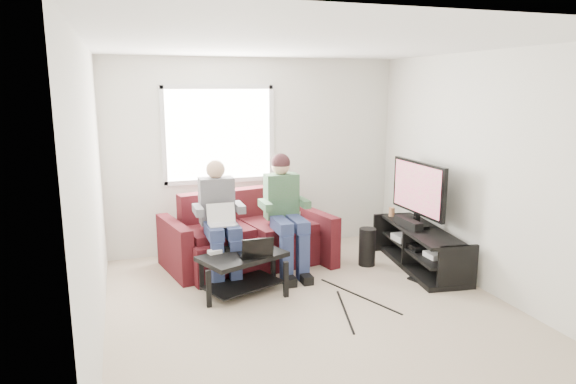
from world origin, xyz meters
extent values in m
plane|color=#C0B095|center=(0.00, 0.00, 0.00)|extent=(4.50, 4.50, 0.00)
plane|color=white|center=(0.00, 0.00, 2.60)|extent=(4.50, 4.50, 0.00)
plane|color=silver|center=(0.00, 2.25, 1.30)|extent=(4.50, 0.00, 4.50)
plane|color=silver|center=(0.00, -2.25, 1.30)|extent=(4.50, 0.00, 4.50)
plane|color=silver|center=(-2.00, 0.00, 1.30)|extent=(0.00, 4.50, 4.50)
plane|color=silver|center=(2.00, 0.00, 1.30)|extent=(0.00, 4.50, 4.50)
cube|color=white|center=(-0.50, 2.24, 1.60)|extent=(1.40, 0.01, 1.20)
cube|color=silver|center=(-0.50, 2.23, 1.60)|extent=(1.48, 0.04, 1.28)
cube|color=#4D131B|center=(-0.31, 1.51, 0.23)|extent=(1.79, 1.20, 0.45)
cube|color=#4D131B|center=(-0.31, 1.90, 0.69)|extent=(1.65, 0.54, 0.46)
cube|color=#4D131B|center=(-1.21, 1.51, 0.32)|extent=(0.35, 0.98, 0.65)
cube|color=#4D131B|center=(0.59, 1.51, 0.32)|extent=(0.35, 0.98, 0.65)
cube|color=#4D131B|center=(-0.71, 1.49, 0.50)|extent=(0.90, 0.89, 0.10)
cube|color=#4D131B|center=(0.09, 1.49, 0.50)|extent=(0.90, 0.89, 0.10)
cube|color=navy|center=(-0.81, 1.04, 0.62)|extent=(0.16, 0.45, 0.14)
cube|color=navy|center=(-0.61, 1.04, 0.62)|extent=(0.16, 0.45, 0.14)
cube|color=navy|center=(-0.81, 0.85, 0.28)|extent=(0.13, 0.13, 0.55)
cube|color=navy|center=(-0.61, 0.85, 0.28)|extent=(0.13, 0.13, 0.55)
cube|color=slate|center=(-0.71, 1.36, 0.90)|extent=(0.40, 0.22, 0.55)
sphere|color=tan|center=(-0.71, 1.38, 1.27)|extent=(0.22, 0.22, 0.22)
cube|color=navy|center=(-0.01, 1.04, 0.62)|extent=(0.16, 0.45, 0.14)
cube|color=navy|center=(0.19, 1.04, 0.62)|extent=(0.16, 0.45, 0.14)
cube|color=navy|center=(-0.01, 0.85, 0.28)|extent=(0.13, 0.13, 0.55)
cube|color=navy|center=(0.19, 0.85, 0.28)|extent=(0.13, 0.13, 0.55)
cube|color=#525555|center=(0.09, 1.36, 0.90)|extent=(0.40, 0.22, 0.55)
sphere|color=tan|center=(0.09, 1.38, 1.27)|extent=(0.22, 0.22, 0.22)
sphere|color=#341A1D|center=(0.09, 1.38, 1.31)|extent=(0.23, 0.23, 0.23)
cube|color=black|center=(-0.57, 0.68, 0.42)|extent=(1.03, 0.84, 0.05)
cube|color=black|center=(-0.57, 0.68, 0.10)|extent=(0.93, 0.73, 0.02)
cube|color=black|center=(-0.98, 0.44, 0.20)|extent=(0.05, 0.05, 0.40)
cube|color=black|center=(-0.15, 0.44, 0.20)|extent=(0.05, 0.05, 0.40)
cube|color=black|center=(-0.98, 0.92, 0.20)|extent=(0.05, 0.05, 0.40)
cube|color=black|center=(-0.15, 0.92, 0.20)|extent=(0.05, 0.05, 0.40)
cube|color=silver|center=(-0.85, 0.80, 0.47)|extent=(0.16, 0.12, 0.04)
cube|color=black|center=(-0.67, 0.86, 0.47)|extent=(0.16, 0.12, 0.04)
cube|color=gray|center=(-0.27, 0.83, 0.47)|extent=(0.16, 0.12, 0.04)
cube|color=black|center=(1.70, 0.77, 0.50)|extent=(0.68, 1.60, 0.04)
cube|color=black|center=(1.70, 0.77, 0.26)|extent=(0.63, 1.53, 0.03)
cube|color=black|center=(1.70, 0.77, 0.03)|extent=(0.68, 1.60, 0.06)
cube|color=black|center=(1.70, 0.01, 0.26)|extent=(0.47, 0.10, 0.52)
cube|color=black|center=(1.70, 1.52, 0.26)|extent=(0.47, 0.10, 0.52)
cube|color=black|center=(1.70, 0.87, 0.54)|extent=(0.12, 0.40, 0.04)
cube|color=black|center=(1.70, 0.87, 0.62)|extent=(0.06, 0.06, 0.12)
cube|color=black|center=(1.70, 0.87, 1.00)|extent=(0.05, 1.10, 0.65)
cube|color=#D33169|center=(1.67, 0.87, 1.00)|extent=(0.01, 1.01, 0.58)
cube|color=black|center=(1.58, 0.87, 0.57)|extent=(0.12, 0.50, 0.10)
cylinder|color=#AD744A|center=(1.65, 1.40, 0.58)|extent=(0.08, 0.08, 0.12)
cube|color=silver|center=(1.70, 0.37, 0.30)|extent=(0.30, 0.22, 0.06)
cube|color=gray|center=(1.70, 1.07, 0.31)|extent=(0.34, 0.26, 0.08)
cube|color=black|center=(1.70, 0.72, 0.31)|extent=(0.38, 0.30, 0.07)
cylinder|color=black|center=(1.13, 1.07, 0.24)|extent=(0.21, 0.21, 0.48)
cube|color=black|center=(1.50, 0.28, 0.01)|extent=(0.28, 0.47, 0.02)
cube|color=black|center=(0.50, 1.81, 0.25)|extent=(0.33, 0.33, 0.50)
cube|color=silver|center=(0.50, 1.81, 0.55)|extent=(0.22, 0.18, 0.10)
camera|label=1|loc=(-1.75, -4.50, 2.23)|focal=32.00mm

